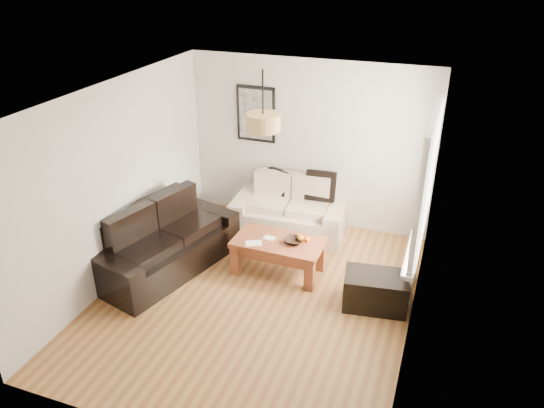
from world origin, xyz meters
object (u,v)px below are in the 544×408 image
(loveseat_cream, at_px, (290,207))
(ottoman, at_px, (376,291))
(sofa_leather, at_px, (164,239))
(coffee_table, at_px, (278,256))

(loveseat_cream, xyz_separation_m, ottoman, (1.59, -1.43, -0.20))
(sofa_leather, bearing_deg, ottoman, -72.25)
(loveseat_cream, height_order, coffee_table, loveseat_cream)
(loveseat_cream, relative_size, sofa_leather, 0.83)
(coffee_table, distance_m, ottoman, 1.41)
(sofa_leather, xyz_separation_m, ottoman, (2.88, 0.12, -0.22))
(ottoman, bearing_deg, loveseat_cream, 137.97)
(ottoman, bearing_deg, coffee_table, 167.41)
(coffee_table, bearing_deg, loveseat_cream, 100.74)
(sofa_leather, relative_size, ottoman, 2.66)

